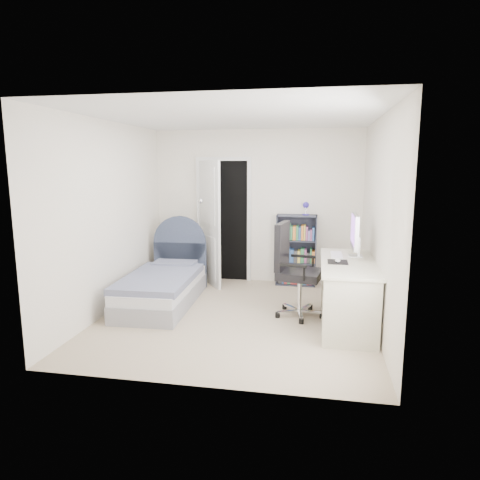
% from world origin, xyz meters
% --- Properties ---
extents(room_shell, '(3.50, 3.70, 2.60)m').
position_xyz_m(room_shell, '(0.00, 0.00, 1.25)').
color(room_shell, tan).
rests_on(room_shell, ground).
extents(door, '(0.92, 0.69, 2.06)m').
position_xyz_m(door, '(-0.66, 1.56, 1.03)').
color(door, black).
rests_on(door, ground).
extents(bed, '(0.94, 1.88, 1.14)m').
position_xyz_m(bed, '(-1.12, 0.38, 0.26)').
color(bed, gray).
rests_on(bed, ground).
extents(nightstand, '(0.44, 0.44, 0.65)m').
position_xyz_m(nightstand, '(-1.27, 1.58, 0.43)').
color(nightstand, tan).
rests_on(nightstand, ground).
extents(floor_lamp, '(0.20, 0.20, 1.42)m').
position_xyz_m(floor_lamp, '(-0.84, 1.26, 0.58)').
color(floor_lamp, silver).
rests_on(floor_lamp, ground).
extents(bookcase, '(0.64, 0.27, 1.36)m').
position_xyz_m(bookcase, '(0.68, 1.66, 0.53)').
color(bookcase, '#373B4C').
rests_on(bookcase, ground).
extents(desk, '(0.65, 1.62, 1.33)m').
position_xyz_m(desk, '(1.38, 0.00, 0.43)').
color(desk, beige).
rests_on(desk, ground).
extents(office_chair, '(0.65, 0.67, 1.21)m').
position_xyz_m(office_chair, '(0.70, 0.21, 0.66)').
color(office_chair, silver).
rests_on(office_chair, ground).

